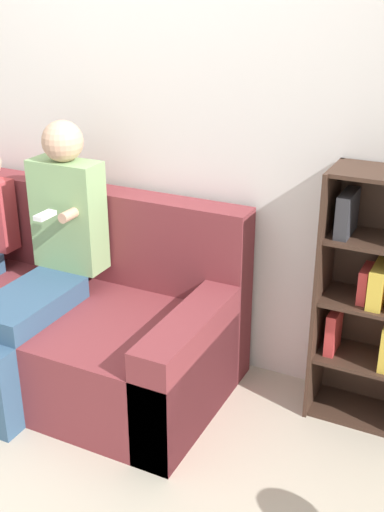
# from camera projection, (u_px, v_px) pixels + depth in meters

# --- Properties ---
(ground_plane) EXTENTS (14.00, 14.00, 0.00)m
(ground_plane) POSITION_uv_depth(u_px,v_px,m) (47.00, 447.00, 2.89)
(ground_plane) COLOR #B2A893
(back_wall) EXTENTS (10.00, 0.06, 2.55)m
(back_wall) POSITION_uv_depth(u_px,v_px,m) (156.00, 121.00, 3.25)
(back_wall) COLOR silver
(back_wall) RESTS_ON ground_plane
(couch) EXTENTS (1.95, 0.93, 0.93)m
(couch) POSITION_uv_depth(u_px,v_px,m) (51.00, 316.00, 3.40)
(couch) COLOR maroon
(couch) RESTS_ON ground_plane
(adult_seated) EXTENTS (0.37, 0.88, 1.31)m
(adult_seated) POSITION_uv_depth(u_px,v_px,m) (42.00, 261.00, 3.16)
(adult_seated) COLOR #335170
(adult_seated) RESTS_ON ground_plane
(bookshelf) EXTENTS (0.54, 0.30, 1.21)m
(bookshelf) POSITION_uv_depth(u_px,v_px,m) (379.00, 298.00, 2.89)
(bookshelf) COLOR #3D281E
(bookshelf) RESTS_ON ground_plane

